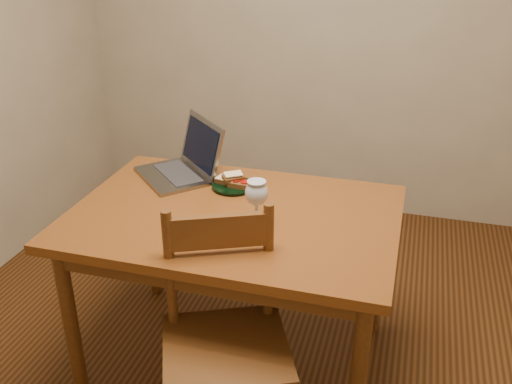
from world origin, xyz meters
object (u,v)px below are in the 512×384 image
(table, at_px, (234,231))
(milk_glass, at_px, (257,201))
(plate, at_px, (233,186))
(laptop, at_px, (186,161))
(chair, at_px, (225,332))

(table, distance_m, milk_glass, 0.21)
(table, bearing_deg, milk_glass, -21.90)
(plate, relative_size, milk_glass, 1.08)
(table, height_order, milk_glass, milk_glass)
(milk_glass, height_order, laptop, laptop)
(table, height_order, laptop, laptop)
(table, relative_size, laptop, 2.79)
(plate, distance_m, laptop, 0.27)
(table, xyz_separation_m, milk_glass, (0.11, -0.04, 0.17))
(milk_glass, distance_m, laptop, 0.56)
(table, relative_size, milk_glass, 7.48)
(table, bearing_deg, chair, -76.48)
(table, height_order, plate, plate)
(table, height_order, chair, chair)
(chair, distance_m, plate, 0.72)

